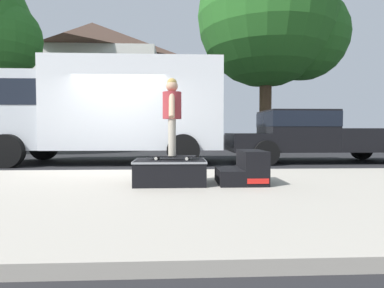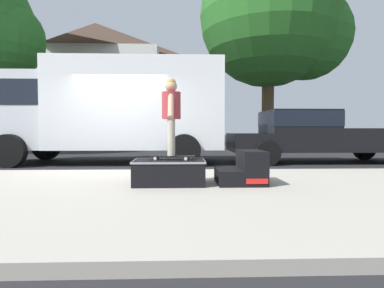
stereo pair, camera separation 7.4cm
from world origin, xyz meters
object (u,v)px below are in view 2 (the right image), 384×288
(street_tree_main, at_px, (277,22))
(skateboard, at_px, (171,156))
(skate_box, at_px, (169,171))
(pickup_truck_black, at_px, (315,134))
(box_truck, at_px, (106,107))
(skater_kid, at_px, (171,110))
(kicker_ramp, at_px, (244,170))

(street_tree_main, bearing_deg, skateboard, -115.72)
(skate_box, bearing_deg, pickup_truck_black, 46.30)
(box_truck, bearing_deg, skater_kid, -65.30)
(street_tree_main, bearing_deg, skate_box, -115.81)
(kicker_ramp, bearing_deg, street_tree_main, 70.43)
(kicker_ramp, height_order, pickup_truck_black, pickup_truck_black)
(kicker_ramp, bearing_deg, box_truck, 125.56)
(skate_box, relative_size, box_truck, 0.17)
(kicker_ramp, xyz_separation_m, box_truck, (-3.32, 4.64, 1.36))
(box_truck, bearing_deg, skateboard, -65.30)
(pickup_truck_black, bearing_deg, box_truck, 179.53)
(box_truck, relative_size, pickup_truck_black, 1.21)
(pickup_truck_black, relative_size, street_tree_main, 0.60)
(skateboard, distance_m, skater_kid, 0.75)
(skateboard, bearing_deg, box_truck, 114.70)
(skateboard, bearing_deg, skater_kid, -63.43)
(skateboard, height_order, box_truck, box_truck)
(skater_kid, distance_m, pickup_truck_black, 6.32)
(skate_box, height_order, kicker_ramp, kicker_ramp)
(pickup_truck_black, bearing_deg, skateboard, -133.67)
(street_tree_main, bearing_deg, kicker_ramp, -109.57)
(skateboard, bearing_deg, skate_box, -138.93)
(skate_box, xyz_separation_m, street_tree_main, (4.65, 9.60, 5.72))
(skateboard, height_order, skater_kid, skater_kid)
(skate_box, xyz_separation_m, kicker_ramp, (1.23, -0.00, 0.01))
(kicker_ramp, distance_m, street_tree_main, 11.68)
(skate_box, height_order, skateboard, skateboard)
(skateboard, relative_size, box_truck, 0.12)
(skate_box, bearing_deg, skateboard, 41.07)
(kicker_ramp, bearing_deg, skater_kid, 178.55)
(skate_box, distance_m, skater_kid, 0.99)
(kicker_ramp, xyz_separation_m, skateboard, (-1.20, 0.03, 0.22))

